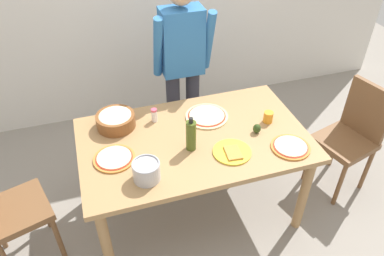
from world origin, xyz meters
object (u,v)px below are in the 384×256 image
object	(u,v)px
dining_table	(194,147)
salt_shaker	(154,115)
pizza_cooked_on_tray	(114,158)
avocado	(257,129)
chair_wooden_left	(2,209)
olive_oil_bottle	(191,135)
cup_orange	(268,117)
pizza_second_cooked	(290,147)
steel_pot	(146,171)
chair_wooden_right	(352,133)
popcorn_bowl	(116,119)
pizza_raw_on_board	(207,116)
person_cook	(182,62)
plate_with_slice	(232,152)

from	to	relation	value
dining_table	salt_shaker	world-z (taller)	salt_shaker
pizza_cooked_on_tray	avocado	size ratio (longest dim) A/B	3.93
chair_wooden_left	olive_oil_bottle	bearing A→B (deg)	-1.66
olive_oil_bottle	cup_orange	xyz separation A→B (m)	(0.63, 0.11, -0.07)
pizza_second_cooked	cup_orange	bearing A→B (deg)	92.99
chair_wooden_left	steel_pot	xyz separation A→B (m)	(0.92, -0.22, 0.29)
chair_wooden_right	salt_shaker	size ratio (longest dim) A/B	8.96
popcorn_bowl	cup_orange	xyz separation A→B (m)	(1.08, -0.28, -0.02)
pizza_raw_on_board	pizza_second_cooked	xyz separation A→B (m)	(0.43, -0.50, 0.00)
person_cook	cup_orange	xyz separation A→B (m)	(0.44, -0.74, -0.14)
pizza_cooked_on_tray	olive_oil_bottle	size ratio (longest dim) A/B	1.07
chair_wooden_left	salt_shaker	bearing A→B (deg)	17.04
dining_table	person_cook	world-z (taller)	person_cook
plate_with_slice	cup_orange	xyz separation A→B (m)	(0.38, 0.24, 0.03)
pizza_second_cooked	steel_pot	world-z (taller)	steel_pot
popcorn_bowl	plate_with_slice	bearing A→B (deg)	-36.86
pizza_cooked_on_tray	pizza_second_cooked	world-z (taller)	same
person_cook	pizza_raw_on_board	xyz separation A→B (m)	(0.03, -0.55, -0.17)
chair_wooden_right	pizza_cooked_on_tray	size ratio (longest dim) A/B	3.45
popcorn_bowl	chair_wooden_right	bearing A→B (deg)	-11.51
chair_wooden_left	salt_shaker	world-z (taller)	chair_wooden_left
salt_shaker	popcorn_bowl	bearing A→B (deg)	175.80
chair_wooden_left	pizza_cooked_on_tray	world-z (taller)	chair_wooden_left
avocado	olive_oil_bottle	bearing A→B (deg)	-177.36
cup_orange	avocado	world-z (taller)	cup_orange
person_cook	pizza_second_cooked	xyz separation A→B (m)	(0.46, -1.05, -0.17)
pizza_cooked_on_tray	chair_wooden_left	bearing A→B (deg)	-179.17
pizza_cooked_on_tray	popcorn_bowl	bearing A→B (deg)	79.18
olive_oil_bottle	avocado	xyz separation A→B (m)	(0.50, 0.02, -0.08)
chair_wooden_right	olive_oil_bottle	xyz separation A→B (m)	(-1.37, -0.02, 0.33)
dining_table	avocado	world-z (taller)	avocado
pizza_raw_on_board	plate_with_slice	world-z (taller)	plate_with_slice
chair_wooden_right	dining_table	bearing A→B (deg)	176.75
steel_pot	avocado	xyz separation A→B (m)	(0.84, 0.21, -0.03)
person_cook	plate_with_slice	size ratio (longest dim) A/B	6.23
steel_pot	salt_shaker	xyz separation A→B (m)	(0.18, 0.56, -0.01)
steel_pot	popcorn_bowl	bearing A→B (deg)	100.06
pizza_second_cooked	person_cook	bearing A→B (deg)	113.37
popcorn_bowl	avocado	size ratio (longest dim) A/B	4.00
plate_with_slice	salt_shaker	distance (m)	0.65
dining_table	chair_wooden_left	size ratio (longest dim) A/B	1.68
pizza_second_cooked	salt_shaker	world-z (taller)	salt_shaker
cup_orange	person_cook	bearing A→B (deg)	120.63
pizza_cooked_on_tray	steel_pot	bearing A→B (deg)	-54.23
steel_pot	dining_table	bearing A→B (deg)	35.73
plate_with_slice	avocado	world-z (taller)	avocado
pizza_raw_on_board	popcorn_bowl	distance (m)	0.67
chair_wooden_left	pizza_second_cooked	size ratio (longest dim) A/B	3.56
pizza_cooked_on_tray	cup_orange	xyz separation A→B (m)	(1.14, 0.07, 0.03)
chair_wooden_left	pizza_second_cooked	world-z (taller)	chair_wooden_left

